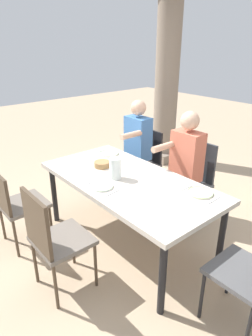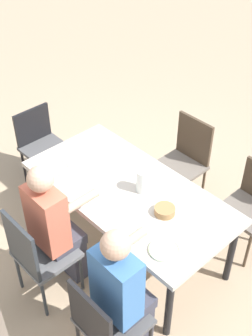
% 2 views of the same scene
% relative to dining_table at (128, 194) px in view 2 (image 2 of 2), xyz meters
% --- Properties ---
extents(ground_plane, '(16.00, 16.00, 0.00)m').
position_rel_dining_table_xyz_m(ground_plane, '(0.00, 0.00, -0.68)').
color(ground_plane, tan).
extents(dining_table, '(1.89, 0.94, 0.75)m').
position_rel_dining_table_xyz_m(dining_table, '(0.00, 0.00, 0.00)').
color(dining_table, beige).
rests_on(dining_table, ground).
extents(chair_west_north, '(0.44, 0.44, 0.90)m').
position_rel_dining_table_xyz_m(chair_west_north, '(-0.71, 0.89, -0.17)').
color(chair_west_north, '#4F4F50').
rests_on(chair_west_north, ground).
extents(chair_mid_north, '(0.44, 0.44, 0.95)m').
position_rel_dining_table_xyz_m(chair_mid_north, '(0.11, 0.90, -0.15)').
color(chair_mid_north, '#5B5E61').
rests_on(chair_mid_north, ground).
extents(chair_mid_south, '(0.44, 0.44, 0.96)m').
position_rel_dining_table_xyz_m(chair_mid_south, '(0.11, -0.90, -0.13)').
color(chair_mid_south, '#6A6158').
rests_on(chair_mid_south, ground).
extents(chair_head_east, '(0.44, 0.44, 0.88)m').
position_rel_dining_table_xyz_m(chair_head_east, '(1.36, 0.00, -0.16)').
color(chair_head_east, '#4F4F50').
rests_on(chair_head_east, ground).
extents(diner_woman_green, '(0.34, 0.49, 1.33)m').
position_rel_dining_table_xyz_m(diner_woman_green, '(0.11, 0.70, 0.03)').
color(diner_woman_green, '#3F3F4C').
rests_on(diner_woman_green, ground).
extents(diner_man_white, '(0.35, 0.49, 1.33)m').
position_rel_dining_table_xyz_m(diner_man_white, '(-0.71, 0.72, 0.02)').
color(diner_man_white, '#3F3F4C').
rests_on(diner_man_white, ground).
extents(plate_0, '(0.23, 0.23, 0.02)m').
position_rel_dining_table_xyz_m(plate_0, '(-0.68, 0.28, 0.07)').
color(plate_0, white).
rests_on(plate_0, dining_table).
extents(fork_0, '(0.02, 0.17, 0.01)m').
position_rel_dining_table_xyz_m(fork_0, '(-0.83, 0.28, 0.07)').
color(fork_0, silver).
rests_on(fork_0, dining_table).
extents(spoon_0, '(0.03, 0.17, 0.01)m').
position_rel_dining_table_xyz_m(spoon_0, '(-0.53, 0.28, 0.07)').
color(spoon_0, silver).
rests_on(spoon_0, dining_table).
extents(plate_1, '(0.21, 0.21, 0.02)m').
position_rel_dining_table_xyz_m(plate_1, '(-0.02, -0.30, 0.07)').
color(plate_1, white).
rests_on(plate_1, dining_table).
extents(fork_1, '(0.02, 0.17, 0.01)m').
position_rel_dining_table_xyz_m(fork_1, '(-0.17, -0.30, 0.07)').
color(fork_1, silver).
rests_on(fork_1, dining_table).
extents(spoon_1, '(0.04, 0.17, 0.01)m').
position_rel_dining_table_xyz_m(spoon_1, '(0.13, -0.30, 0.07)').
color(spoon_1, silver).
rests_on(spoon_1, dining_table).
extents(plate_2, '(0.23, 0.23, 0.02)m').
position_rel_dining_table_xyz_m(plate_2, '(0.65, 0.30, 0.07)').
color(plate_2, silver).
rests_on(plate_2, dining_table).
extents(fork_2, '(0.02, 0.17, 0.01)m').
position_rel_dining_table_xyz_m(fork_2, '(0.50, 0.30, 0.07)').
color(fork_2, silver).
rests_on(fork_2, dining_table).
extents(spoon_2, '(0.02, 0.17, 0.01)m').
position_rel_dining_table_xyz_m(spoon_2, '(0.80, 0.30, 0.07)').
color(spoon_2, silver).
rests_on(spoon_2, dining_table).
extents(water_pitcher, '(0.12, 0.12, 0.21)m').
position_rel_dining_table_xyz_m(water_pitcher, '(-0.10, -0.08, 0.16)').
color(water_pitcher, white).
rests_on(water_pitcher, dining_table).
extents(bread_basket, '(0.17, 0.17, 0.06)m').
position_rel_dining_table_xyz_m(bread_basket, '(-0.41, -0.01, 0.09)').
color(bread_basket, '#9E7547').
rests_on(bread_basket, dining_table).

